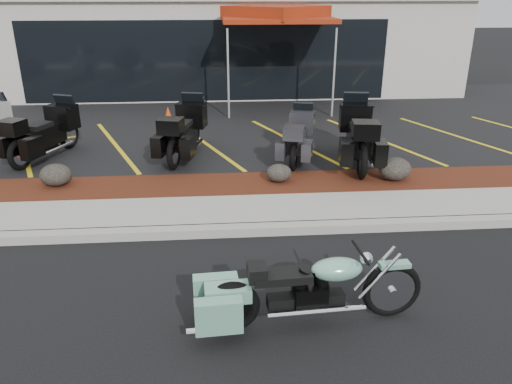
{
  "coord_description": "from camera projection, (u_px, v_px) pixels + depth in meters",
  "views": [
    {
      "loc": [
        0.32,
        -6.4,
        3.74
      ],
      "look_at": [
        0.91,
        1.2,
        0.61
      ],
      "focal_mm": 35.0,
      "sensor_mm": 36.0,
      "label": 1
    }
  ],
  "objects": [
    {
      "name": "ground",
      "position": [
        200.0,
        264.0,
        7.3
      ],
      "size": [
        90.0,
        90.0,
        0.0
      ],
      "primitive_type": "plane",
      "color": "black",
      "rests_on": "ground"
    },
    {
      "name": "curb",
      "position": [
        202.0,
        231.0,
        8.1
      ],
      "size": [
        24.0,
        0.25,
        0.15
      ],
      "primitive_type": "cube",
      "color": "gray",
      "rests_on": "ground"
    },
    {
      "name": "sidewalk",
      "position": [
        203.0,
        213.0,
        8.75
      ],
      "size": [
        24.0,
        1.2,
        0.15
      ],
      "primitive_type": "cube",
      "color": "gray",
      "rests_on": "ground"
    },
    {
      "name": "mulch_bed",
      "position": [
        204.0,
        188.0,
        9.85
      ],
      "size": [
        24.0,
        1.2,
        0.16
      ],
      "primitive_type": "cube",
      "color": "#340E0B",
      "rests_on": "ground"
    },
    {
      "name": "upper_lot",
      "position": [
        207.0,
        121.0,
        14.84
      ],
      "size": [
        26.0,
        9.6,
        0.15
      ],
      "primitive_type": "cube",
      "color": "black",
      "rests_on": "ground"
    },
    {
      "name": "dealership_building",
      "position": [
        207.0,
        35.0,
        19.89
      ],
      "size": [
        18.0,
        8.16,
        4.0
      ],
      "color": "#A4A094",
      "rests_on": "ground"
    },
    {
      "name": "boulder_left",
      "position": [
        56.0,
        175.0,
        9.68
      ],
      "size": [
        0.61,
        0.51,
        0.43
      ],
      "primitive_type": "ellipsoid",
      "color": "black",
      "rests_on": "mulch_bed"
    },
    {
      "name": "boulder_mid",
      "position": [
        279.0,
        173.0,
        9.89
      ],
      "size": [
        0.51,
        0.42,
        0.36
      ],
      "primitive_type": "ellipsoid",
      "color": "black",
      "rests_on": "mulch_bed"
    },
    {
      "name": "boulder_right",
      "position": [
        395.0,
        169.0,
        9.96
      ],
      "size": [
        0.65,
        0.54,
        0.46
      ],
      "primitive_type": "ellipsoid",
      "color": "black",
      "rests_on": "mulch_bed"
    },
    {
      "name": "hero_cruiser",
      "position": [
        392.0,
        282.0,
        5.95
      ],
      "size": [
        2.77,
        0.86,
        0.96
      ],
      "primitive_type": null,
      "rotation": [
        0.0,
        0.0,
        0.06
      ],
      "color": "#71B093",
      "rests_on": "ground"
    },
    {
      "name": "touring_white",
      "position": [
        0.0,
        119.0,
        11.93
      ],
      "size": [
        1.77,
        2.49,
        1.35
      ],
      "primitive_type": null,
      "rotation": [
        0.0,
        0.0,
        1.15
      ],
      "color": "beige",
      "rests_on": "upper_lot"
    },
    {
      "name": "touring_black_front",
      "position": [
        67.0,
        122.0,
        11.81
      ],
      "size": [
        1.63,
        2.39,
        1.3
      ],
      "primitive_type": null,
      "rotation": [
        0.0,
        0.0,
        1.19
      ],
      "color": "black",
      "rests_on": "upper_lot"
    },
    {
      "name": "touring_black_mid",
      "position": [
        193.0,
        120.0,
        11.92
      ],
      "size": [
        1.36,
        2.43,
        1.33
      ],
      "primitive_type": null,
      "rotation": [
        0.0,
        0.0,
        1.35
      ],
      "color": "black",
      "rests_on": "upper_lot"
    },
    {
      "name": "touring_grey",
      "position": [
        303.0,
        127.0,
        11.67
      ],
      "size": [
        1.29,
        2.12,
        1.16
      ],
      "primitive_type": null,
      "rotation": [
        0.0,
        0.0,
        1.28
      ],
      "color": "#2C2C31",
      "rests_on": "upper_lot"
    },
    {
      "name": "touring_black_rear",
      "position": [
        354.0,
        122.0,
        11.51
      ],
      "size": [
        1.29,
        2.56,
        1.42
      ],
      "primitive_type": null,
      "rotation": [
        0.0,
        0.0,
        1.42
      ],
      "color": "black",
      "rests_on": "upper_lot"
    },
    {
      "name": "traffic_cone",
      "position": [
        168.0,
        115.0,
        14.13
      ],
      "size": [
        0.35,
        0.35,
        0.5
      ],
      "primitive_type": "cone",
      "rotation": [
        0.0,
        0.0,
        -0.14
      ],
      "color": "#CF3B06",
      "rests_on": "upper_lot"
    },
    {
      "name": "popup_canopy",
      "position": [
        276.0,
        15.0,
        15.33
      ],
      "size": [
        3.56,
        3.56,
        3.1
      ],
      "rotation": [
        0.0,
        0.0,
        -0.07
      ],
      "color": "silver",
      "rests_on": "upper_lot"
    }
  ]
}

